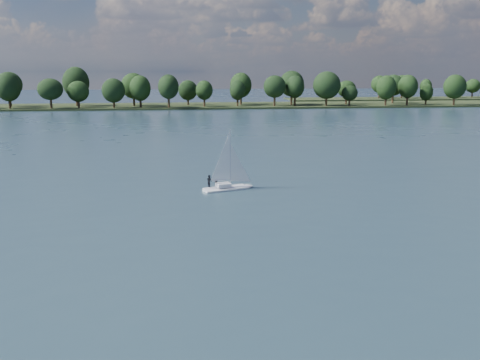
# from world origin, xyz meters

# --- Properties ---
(ground) EXTENTS (700.00, 700.00, 0.00)m
(ground) POSITION_xyz_m (0.00, 100.00, 0.00)
(ground) COLOR #233342
(ground) RESTS_ON ground
(far_shore) EXTENTS (660.00, 40.00, 1.50)m
(far_shore) POSITION_xyz_m (0.00, 212.00, 0.00)
(far_shore) COLOR black
(far_shore) RESTS_ON ground
(far_shore_back) EXTENTS (220.00, 30.00, 1.40)m
(far_shore_back) POSITION_xyz_m (160.00, 260.00, 0.00)
(far_shore_back) COLOR black
(far_shore_back) RESTS_ON ground
(sailboat) EXTENTS (6.52, 3.78, 8.28)m
(sailboat) POSITION_xyz_m (-7.86, 41.67, 2.32)
(sailboat) COLOR silver
(sailboat) RESTS_ON ground
(treeline) EXTENTS (562.02, 74.18, 18.53)m
(treeline) POSITION_xyz_m (-5.76, 208.22, 8.18)
(treeline) COLOR black
(treeline) RESTS_ON ground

